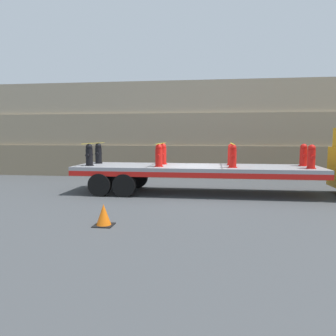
{
  "coord_description": "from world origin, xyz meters",
  "views": [
    {
      "loc": [
        0.68,
        -13.46,
        2.4
      ],
      "look_at": [
        -1.16,
        0.0,
        1.04
      ],
      "focal_mm": 35.0,
      "sensor_mm": 36.0,
      "label": 1
    }
  ],
  "objects": [
    {
      "name": "fire_hydrant_black_near_0",
      "position": [
        -4.37,
        -0.55,
        1.59
      ],
      "size": [
        0.36,
        0.57,
        0.91
      ],
      "color": "black",
      "rests_on": "flatbed_trailer"
    },
    {
      "name": "ground_plane",
      "position": [
        0.0,
        0.0,
        0.0
      ],
      "size": [
        120.0,
        120.0,
        0.0
      ],
      "primitive_type": "plane",
      "color": "#3F4244"
    },
    {
      "name": "cargo_strap_rear",
      "position": [
        -4.37,
        0.0,
        2.07
      ],
      "size": [
        0.05,
        2.7,
        0.01
      ],
      "color": "yellow",
      "rests_on": "fire_hydrant_black_near_0"
    },
    {
      "name": "fire_hydrant_red_near_1",
      "position": [
        -1.46,
        -0.55,
        1.59
      ],
      "size": [
        0.36,
        0.57,
        0.91
      ],
      "color": "red",
      "rests_on": "flatbed_trailer"
    },
    {
      "name": "fire_hydrant_black_far_0",
      "position": [
        -4.37,
        0.55,
        1.59
      ],
      "size": [
        0.36,
        0.57,
        0.91
      ],
      "color": "black",
      "rests_on": "flatbed_trailer"
    },
    {
      "name": "fire_hydrant_red_near_3",
      "position": [
        4.37,
        -0.55,
        1.59
      ],
      "size": [
        0.36,
        0.57,
        0.91
      ],
      "color": "red",
      "rests_on": "flatbed_trailer"
    },
    {
      "name": "fire_hydrant_red_near_2",
      "position": [
        1.46,
        -0.55,
        1.59
      ],
      "size": [
        0.36,
        0.57,
        0.91
      ],
      "color": "red",
      "rests_on": "flatbed_trailer"
    },
    {
      "name": "rock_cliff",
      "position": [
        0.0,
        6.41,
        2.73
      ],
      "size": [
        60.0,
        3.3,
        5.46
      ],
      "color": "#84755B",
      "rests_on": "ground_plane"
    },
    {
      "name": "cargo_strap_middle",
      "position": [
        -1.46,
        0.0,
        2.07
      ],
      "size": [
        0.05,
        2.7,
        0.01
      ],
      "color": "yellow",
      "rests_on": "fire_hydrant_red_near_1"
    },
    {
      "name": "cargo_strap_front",
      "position": [
        1.46,
        0.0,
        2.07
      ],
      "size": [
        0.05,
        2.7,
        0.01
      ],
      "color": "yellow",
      "rests_on": "fire_hydrant_red_near_2"
    },
    {
      "name": "fire_hydrant_red_far_2",
      "position": [
        1.46,
        0.55,
        1.59
      ],
      "size": [
        0.36,
        0.57,
        0.91
      ],
      "color": "red",
      "rests_on": "flatbed_trailer"
    },
    {
      "name": "fire_hydrant_red_far_1",
      "position": [
        -1.46,
        0.55,
        1.59
      ],
      "size": [
        0.36,
        0.57,
        0.91
      ],
      "color": "red",
      "rests_on": "flatbed_trailer"
    },
    {
      "name": "traffic_cone",
      "position": [
        -2.18,
        -5.22,
        0.28
      ],
      "size": [
        0.51,
        0.51,
        0.58
      ],
      "color": "black",
      "rests_on": "ground_plane"
    },
    {
      "name": "fire_hydrant_red_far_3",
      "position": [
        4.37,
        0.55,
        1.59
      ],
      "size": [
        0.36,
        0.57,
        0.91
      ],
      "color": "red",
      "rests_on": "flatbed_trailer"
    },
    {
      "name": "flatbed_trailer",
      "position": [
        -0.65,
        0.0,
        0.94
      ],
      "size": [
        9.93,
        2.6,
        1.15
      ],
      "color": "gray",
      "rests_on": "ground_plane"
    }
  ]
}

